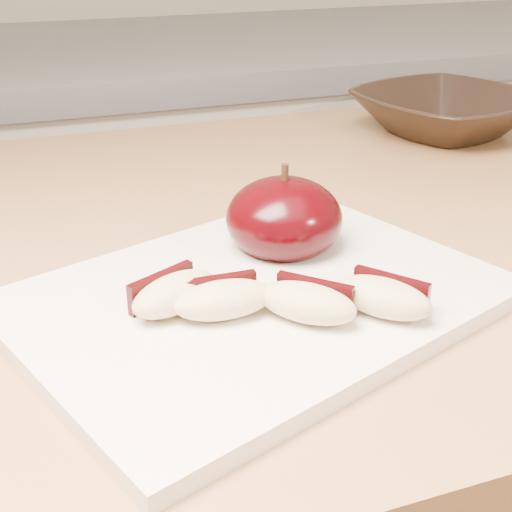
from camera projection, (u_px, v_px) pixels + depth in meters
name	position (u px, v px, depth m)	size (l,w,h in m)	color
back_cabinet	(85.00, 301.00, 1.35)	(2.40, 0.62, 0.94)	silver
cutting_board	(256.00, 299.00, 0.47)	(0.30, 0.22, 0.01)	silver
apple_half	(284.00, 218.00, 0.52)	(0.10, 0.10, 0.07)	black
apple_wedge_a	(173.00, 293.00, 0.44)	(0.07, 0.05, 0.02)	#D6BC87
apple_wedge_b	(223.00, 299.00, 0.43)	(0.06, 0.03, 0.02)	#D6BC87
apple_wedge_c	(308.00, 302.00, 0.43)	(0.07, 0.07, 0.02)	#D6BC87
apple_wedge_d	(384.00, 296.00, 0.43)	(0.06, 0.07, 0.02)	#D6BC87
bowl	(445.00, 113.00, 0.83)	(0.20, 0.20, 0.05)	black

